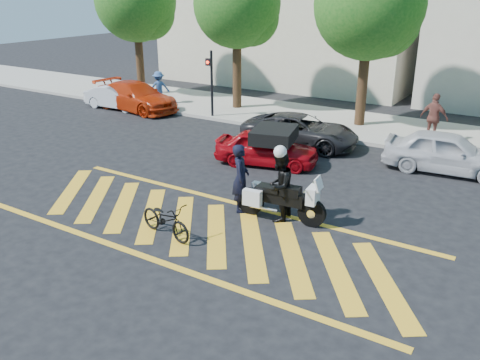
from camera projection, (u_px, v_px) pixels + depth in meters
The scene contains 19 objects.
ground at pixel (201, 229), 13.37m from camera, with size 90.00×90.00×0.00m, color black.
sidewalk at pixel (359, 126), 22.82m from camera, with size 60.00×5.00×0.15m, color #9E998E.
crosswalk at pixel (200, 228), 13.39m from camera, with size 12.33×4.00×0.01m.
building_left at pixel (293, 2), 32.14m from camera, with size 16.00×8.00×10.00m, color beige.
tree_far_left at pixel (138, 4), 27.48m from camera, with size 4.40×4.40×7.41m.
tree_left at pixel (240, 7), 24.27m from camera, with size 4.20×4.20×7.26m.
tree_center at pixel (373, 8), 21.01m from camera, with size 4.60×4.60×7.56m.
signal_pole at pixel (211, 79), 23.60m from camera, with size 0.28×0.43×3.20m.
officer_bike at pixel (241, 178), 14.14m from camera, with size 0.71×0.47×1.95m, color black.
bicycle at pixel (166, 219), 12.83m from camera, with size 0.61×1.76×0.92m, color black.
police_motorcycle at pixel (279, 199), 13.68m from camera, with size 2.54×0.85×1.12m.
officer_moto at pixel (279, 186), 13.56m from camera, with size 0.94×0.74×1.94m, color black.
red_convertible at pixel (267, 148), 17.93m from camera, with size 1.46×3.64×1.24m, color #A0070F.
parked_far_left at pixel (117, 97), 26.14m from camera, with size 1.25×3.57×1.18m, color #B6B8BE.
parked_left at pixel (136, 96), 25.75m from camera, with size 1.98×4.88×1.42m, color #BA2C0B.
parked_mid_left at pixel (300, 131), 19.98m from camera, with size 2.11×4.57×1.27m, color black.
parked_mid_right at pixel (447, 152), 17.18m from camera, with size 1.67×4.15×1.41m, color silver.
pedestrian_left at pixel (159, 88), 26.52m from camera, with size 1.08×0.62×1.67m, color #365894.
pedestrian_right at pixel (434, 118), 19.99m from camera, with size 1.12×0.47×1.92m, color brown.
Camera 1 is at (7.28, -9.62, 6.00)m, focal length 38.00 mm.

